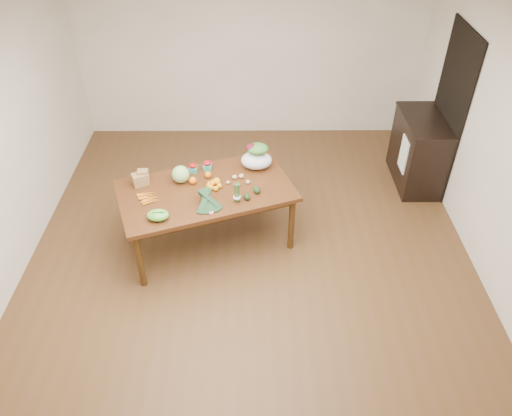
{
  "coord_description": "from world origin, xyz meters",
  "views": [
    {
      "loc": [
        0.04,
        -4.01,
        3.96
      ],
      "look_at": [
        0.06,
        0.0,
        0.79
      ],
      "focal_mm": 35.0,
      "sensor_mm": 36.0,
      "label": 1
    }
  ],
  "objects_px": {
    "kale_bunch": "(208,202)",
    "salad_bag": "(257,157)",
    "asparagus_bundle": "(237,192)",
    "dining_table": "(208,215)",
    "cabinet": "(418,151)",
    "paper_bag": "(140,178)",
    "cabbage": "(181,174)",
    "mandarin_cluster": "(213,184)"
  },
  "relations": [
    {
      "from": "cabbage",
      "to": "paper_bag",
      "type": "bearing_deg",
      "value": -174.04
    },
    {
      "from": "dining_table",
      "to": "mandarin_cluster",
      "type": "height_order",
      "value": "mandarin_cluster"
    },
    {
      "from": "paper_bag",
      "to": "cabbage",
      "type": "xyz_separation_m",
      "value": [
        0.44,
        0.05,
        0.02
      ]
    },
    {
      "from": "asparagus_bundle",
      "to": "mandarin_cluster",
      "type": "bearing_deg",
      "value": 116.22
    },
    {
      "from": "paper_bag",
      "to": "cabinet",
      "type": "bearing_deg",
      "value": 18.12
    },
    {
      "from": "paper_bag",
      "to": "kale_bunch",
      "type": "relative_size",
      "value": 0.57
    },
    {
      "from": "cabinet",
      "to": "cabbage",
      "type": "bearing_deg",
      "value": -160.2
    },
    {
      "from": "paper_bag",
      "to": "asparagus_bundle",
      "type": "xyz_separation_m",
      "value": [
        1.07,
        -0.33,
        0.04
      ]
    },
    {
      "from": "kale_bunch",
      "to": "cabbage",
      "type": "bearing_deg",
      "value": 105.39
    },
    {
      "from": "asparagus_bundle",
      "to": "cabbage",
      "type": "bearing_deg",
      "value": 129.4
    },
    {
      "from": "paper_bag",
      "to": "salad_bag",
      "type": "distance_m",
      "value": 1.32
    },
    {
      "from": "mandarin_cluster",
      "to": "asparagus_bundle",
      "type": "xyz_separation_m",
      "value": [
        0.27,
        -0.26,
        0.08
      ]
    },
    {
      "from": "dining_table",
      "to": "asparagus_bundle",
      "type": "distance_m",
      "value": 0.66
    },
    {
      "from": "cabbage",
      "to": "asparagus_bundle",
      "type": "bearing_deg",
      "value": -30.85
    },
    {
      "from": "paper_bag",
      "to": "mandarin_cluster",
      "type": "relative_size",
      "value": 1.26
    },
    {
      "from": "kale_bunch",
      "to": "dining_table",
      "type": "bearing_deg",
      "value": 80.09
    },
    {
      "from": "paper_bag",
      "to": "salad_bag",
      "type": "bearing_deg",
      "value": 14.18
    },
    {
      "from": "dining_table",
      "to": "cabinet",
      "type": "height_order",
      "value": "cabinet"
    },
    {
      "from": "cabinet",
      "to": "cabbage",
      "type": "xyz_separation_m",
      "value": [
        -2.98,
        -1.07,
        0.38
      ]
    },
    {
      "from": "dining_table",
      "to": "mandarin_cluster",
      "type": "distance_m",
      "value": 0.43
    },
    {
      "from": "kale_bunch",
      "to": "asparagus_bundle",
      "type": "distance_m",
      "value": 0.31
    },
    {
      "from": "kale_bunch",
      "to": "asparagus_bundle",
      "type": "xyz_separation_m",
      "value": [
        0.29,
        0.1,
        0.05
      ]
    },
    {
      "from": "paper_bag",
      "to": "cabbage",
      "type": "bearing_deg",
      "value": 5.96
    },
    {
      "from": "salad_bag",
      "to": "dining_table",
      "type": "bearing_deg",
      "value": -143.31
    },
    {
      "from": "cabbage",
      "to": "salad_bag",
      "type": "xyz_separation_m",
      "value": [
        0.84,
        0.28,
        0.04
      ]
    },
    {
      "from": "paper_bag",
      "to": "mandarin_cluster",
      "type": "distance_m",
      "value": 0.8
    },
    {
      "from": "cabbage",
      "to": "mandarin_cluster",
      "type": "xyz_separation_m",
      "value": [
        0.36,
        -0.11,
        -0.05
      ]
    },
    {
      "from": "cabbage",
      "to": "salad_bag",
      "type": "height_order",
      "value": "salad_bag"
    },
    {
      "from": "mandarin_cluster",
      "to": "asparagus_bundle",
      "type": "distance_m",
      "value": 0.39
    },
    {
      "from": "asparagus_bundle",
      "to": "salad_bag",
      "type": "height_order",
      "value": "salad_bag"
    },
    {
      "from": "paper_bag",
      "to": "cabbage",
      "type": "relative_size",
      "value": 1.16
    },
    {
      "from": "dining_table",
      "to": "kale_bunch",
      "type": "relative_size",
      "value": 4.66
    },
    {
      "from": "dining_table",
      "to": "asparagus_bundle",
      "type": "height_order",
      "value": "asparagus_bundle"
    },
    {
      "from": "kale_bunch",
      "to": "salad_bag",
      "type": "distance_m",
      "value": 0.91
    },
    {
      "from": "dining_table",
      "to": "paper_bag",
      "type": "bearing_deg",
      "value": 152.72
    },
    {
      "from": "paper_bag",
      "to": "asparagus_bundle",
      "type": "height_order",
      "value": "asparagus_bundle"
    },
    {
      "from": "cabbage",
      "to": "salad_bag",
      "type": "bearing_deg",
      "value": 18.29
    },
    {
      "from": "mandarin_cluster",
      "to": "salad_bag",
      "type": "distance_m",
      "value": 0.63
    },
    {
      "from": "kale_bunch",
      "to": "salad_bag",
      "type": "relative_size",
      "value": 1.12
    },
    {
      "from": "dining_table",
      "to": "paper_bag",
      "type": "height_order",
      "value": "paper_bag"
    },
    {
      "from": "paper_bag",
      "to": "mandarin_cluster",
      "type": "bearing_deg",
      "value": -4.84
    },
    {
      "from": "dining_table",
      "to": "cabinet",
      "type": "distance_m",
      "value": 2.97
    }
  ]
}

